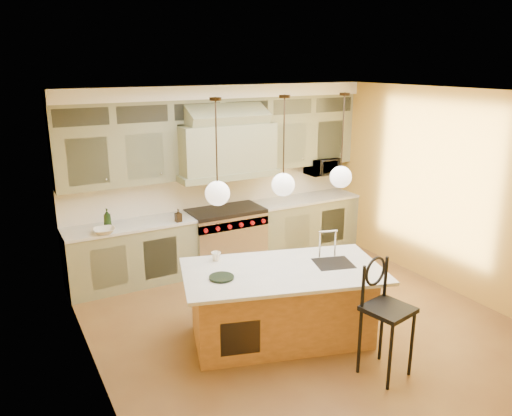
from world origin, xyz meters
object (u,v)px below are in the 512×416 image
range (226,237)px  microwave (322,166)px  counter_stool (385,310)px  kitchen_island (282,303)px

range → microwave: size_ratio=2.21×
range → counter_stool: bearing=-87.0°
microwave → counter_stool: bearing=-116.0°
range → kitchen_island: kitchen_island is taller
kitchen_island → microwave: bearing=63.3°
kitchen_island → counter_stool: size_ratio=1.98×
range → counter_stool: size_ratio=0.93×
microwave → kitchen_island: bearing=-133.1°
range → kitchen_island: size_ratio=0.47×
counter_stool → microwave: bearing=52.2°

